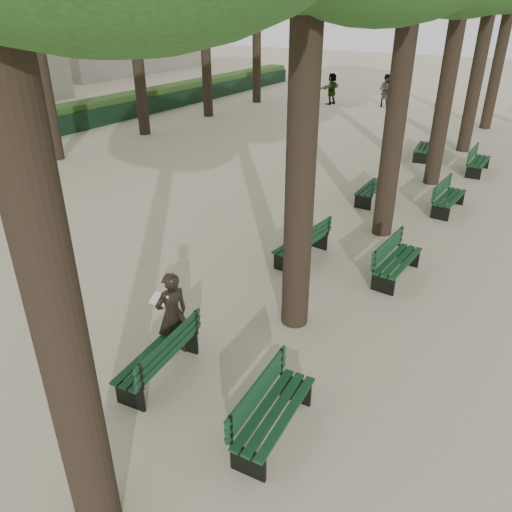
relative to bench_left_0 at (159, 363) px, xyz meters
The scene contains 16 objects.
ground 0.57m from the bench_left_0, 136.68° to the right, with size 120.00×120.00×0.00m, color beige.
bench_left_0 is the anchor object (origin of this frame).
bench_left_1 5.10m from the bench_left_0, 90.00° to the left, with size 0.73×1.84×0.92m.
bench_left_2 9.84m from the bench_left_0, 90.00° to the left, with size 0.62×1.82×0.92m.
bench_left_3 15.58m from the bench_left_0, 90.00° to the left, with size 0.80×1.86×0.92m.
bench_right_0 2.27m from the bench_left_0, ahead, with size 0.72×1.84×0.92m.
bench_right_1 5.87m from the bench_left_0, 67.26° to the left, with size 0.65×1.82×0.92m.
bench_right_2 10.48m from the bench_left_0, 77.50° to the left, with size 0.65×1.82×0.92m.
bench_right_3 14.86m from the bench_left_0, 81.23° to the left, with size 0.58×1.80×0.92m.
man_with_map 0.85m from the bench_left_0, 107.75° to the left, with size 0.71×0.73×1.64m.
pedestrian_e 25.87m from the bench_left_0, 108.38° to the left, with size 1.69×0.36×1.82m, color #262628.
pedestrian_d 26.84m from the bench_left_0, 94.55° to the left, with size 0.80×0.33×1.64m, color #262628.
pedestrian_a 26.00m from the bench_left_0, 101.29° to the left, with size 0.91×0.37×1.86m, color #262628.
fence 18.70m from the bench_left_0, 145.26° to the left, with size 0.08×42.00×0.90m, color black.
hedge 19.28m from the bench_left_0, 146.45° to the left, with size 1.20×42.00×1.20m, color #234217.
building_far 44.76m from the bench_left_0, 138.37° to the left, with size 12.00×16.00×7.00m, color #B7B2A3.
Camera 1 is at (5.25, -4.35, 5.65)m, focal length 35.00 mm.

